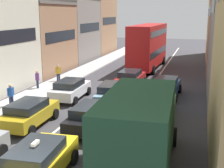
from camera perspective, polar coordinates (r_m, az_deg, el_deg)
name	(u,v)px	position (r m, az deg, el deg)	size (l,w,h in m)	color
sidewalk_left	(71,77)	(31.10, -7.71, 1.29)	(2.60, 64.00, 0.14)	#A5A5A5
lane_stripe_left	(118,81)	(29.46, 1.22, 0.61)	(0.16, 60.00, 0.01)	silver
lane_stripe_right	(154,83)	(28.78, 7.76, 0.19)	(0.16, 60.00, 0.01)	silver
building_row_left	(24,26)	(33.40, -16.12, 10.31)	(7.20, 43.90, 13.69)	beige
removalist_box_truck	(141,128)	(12.28, 5.44, -8.16)	(3.01, 7.81, 3.58)	#1E5933
taxi_centre_lane_front	(38,161)	(12.62, -13.58, -13.73)	(2.30, 4.41, 1.66)	yellow
sedan_centre_lane_second	(91,116)	(17.16, -3.88, -6.01)	(2.06, 4.30, 1.49)	black
wagon_left_lane_second	(29,113)	(18.31, -15.21, -5.20)	(2.15, 4.34, 1.49)	#B29319
hatchback_centre_lane_third	(113,93)	(21.97, 0.10, -1.65)	(2.29, 4.41, 1.49)	#759EB7
sedan_left_lane_third	(70,89)	(23.32, -7.76, -0.90)	(2.16, 4.35, 1.49)	silver
coupe_centre_lane_fourth	(130,78)	(26.92, 3.45, 1.11)	(2.20, 4.37, 1.49)	#A51E1E
sedan_right_lane_behind_truck	(155,105)	(19.30, 8.08, -3.91)	(2.12, 4.33, 1.49)	beige
wagon_right_lane_far	(166,86)	(24.24, 10.01, -0.44)	(2.20, 4.37, 1.49)	#194C8C
bus_mid_queue_primary	(148,44)	(35.60, 6.76, 7.32)	(3.09, 10.59, 5.06)	#B21919
pedestrian_near_kerb	(11,94)	(22.11, -18.32, -1.84)	(0.34, 0.52, 1.66)	#262D47
pedestrian_mid_sidewalk	(58,72)	(29.13, -9.98, 2.16)	(0.42, 0.41, 1.66)	#262D47
pedestrian_far_sidewalk	(37,79)	(26.66, -13.74, 0.96)	(0.40, 0.42, 1.66)	#262D47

